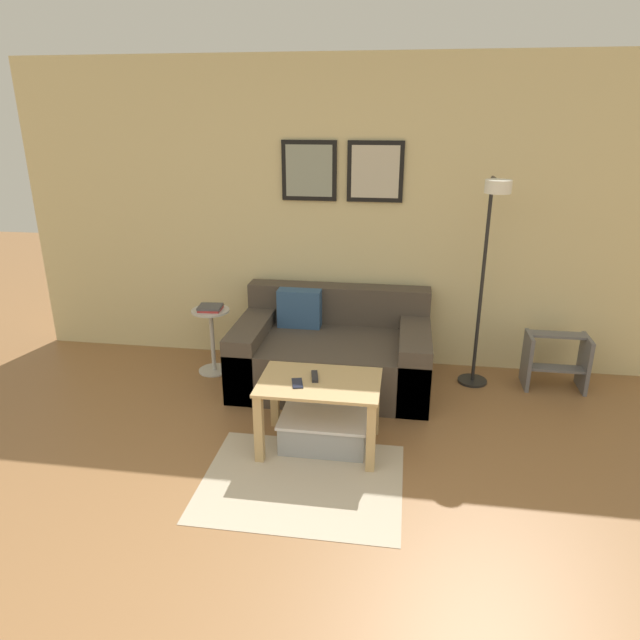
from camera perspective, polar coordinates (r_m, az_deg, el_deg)
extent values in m
cube|color=beige|center=(4.87, 2.21, 10.19)|extent=(5.60, 0.06, 2.55)
cube|color=black|center=(4.82, -1.09, 14.70)|extent=(0.45, 0.02, 0.48)
cube|color=#939E8E|center=(4.81, -1.11, 14.69)|extent=(0.38, 0.01, 0.41)
cube|color=black|center=(4.76, 5.55, 14.55)|extent=(0.45, 0.02, 0.48)
cube|color=beige|center=(4.75, 5.54, 14.53)|extent=(0.38, 0.01, 0.41)
cube|color=#C1B299|center=(3.60, -1.83, -15.84)|extent=(1.21, 0.96, 0.01)
cube|color=#4C4238|center=(4.65, 1.24, -4.14)|extent=(1.55, 0.99, 0.41)
cube|color=#4C4238|center=(4.88, 1.87, 1.64)|extent=(1.55, 0.20, 0.32)
cube|color=#4C4238|center=(4.75, -6.60, -2.97)|extent=(0.24, 0.99, 0.53)
cube|color=#4C4238|center=(4.60, 9.36, -3.91)|extent=(0.24, 0.99, 0.53)
cube|color=#335684|center=(4.77, -2.06, 1.17)|extent=(0.36, 0.14, 0.32)
cube|color=tan|center=(3.69, -0.04, -6.25)|extent=(0.78, 0.52, 0.02)
cube|color=tan|center=(3.68, -6.13, -10.76)|extent=(0.06, 0.06, 0.46)
cube|color=tan|center=(3.58, 5.12, -11.65)|extent=(0.06, 0.06, 0.46)
cube|color=tan|center=(4.06, -4.55, -7.58)|extent=(0.06, 0.06, 0.46)
cube|color=tan|center=(3.97, 5.56, -8.28)|extent=(0.06, 0.06, 0.46)
cube|color=#9EA3A8|center=(3.91, 0.45, -10.95)|extent=(0.56, 0.41, 0.20)
cube|color=silver|center=(3.85, 0.46, -9.57)|extent=(0.58, 0.44, 0.02)
cylinder|color=black|center=(4.93, 14.97, -5.88)|extent=(0.24, 0.24, 0.02)
cylinder|color=black|center=(4.64, 15.89, 3.40)|extent=(0.03, 0.03, 1.64)
cylinder|color=black|center=(4.34, 17.16, 13.27)|extent=(0.02, 0.30, 0.02)
cylinder|color=white|center=(4.19, 17.39, 12.63)|extent=(0.18, 0.18, 0.09)
cylinder|color=silver|center=(5.04, -10.50, -4.94)|extent=(0.27, 0.27, 0.01)
cylinder|color=silver|center=(4.93, -10.70, -2.08)|extent=(0.04, 0.04, 0.53)
cylinder|color=silver|center=(4.84, -10.90, 0.92)|extent=(0.32, 0.32, 0.02)
cube|color=#B73333|center=(4.83, -10.89, 1.09)|extent=(0.18, 0.18, 0.02)
cube|color=#4C4C51|center=(4.82, -10.93, 1.31)|extent=(0.20, 0.18, 0.02)
cube|color=#232328|center=(3.72, -0.53, -5.66)|extent=(0.07, 0.15, 0.02)
cube|color=#1E2338|center=(3.65, -2.28, -6.34)|extent=(0.10, 0.15, 0.01)
cube|color=slate|center=(4.92, 19.97, -3.79)|extent=(0.03, 0.28, 0.45)
cube|color=slate|center=(5.03, 24.91, -3.96)|extent=(0.03, 0.28, 0.45)
cube|color=slate|center=(4.94, 22.54, -4.49)|extent=(0.41, 0.13, 0.02)
cube|color=slate|center=(4.93, 22.67, -1.38)|extent=(0.41, 0.13, 0.02)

